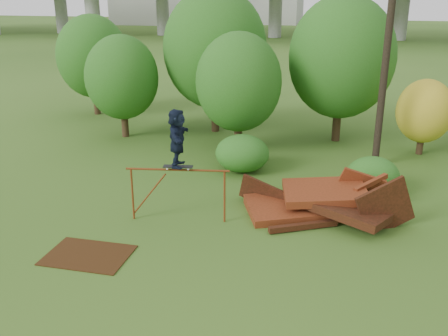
% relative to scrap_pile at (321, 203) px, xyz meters
% --- Properties ---
extents(ground, '(240.00, 240.00, 0.00)m').
position_rel_scrap_pile_xyz_m(ground, '(-2.12, -2.83, -0.40)').
color(ground, '#2D5116').
rests_on(ground, ground).
extents(scrap_pile, '(5.57, 3.28, 1.95)m').
position_rel_scrap_pile_xyz_m(scrap_pile, '(0.00, 0.00, 0.00)').
color(scrap_pile, '#4F230E').
rests_on(scrap_pile, ground).
extents(grind_rail, '(3.07, 0.60, 1.68)m').
position_rel_scrap_pile_xyz_m(grind_rail, '(-4.20, -1.46, 0.85)').
color(grind_rail, brown).
rests_on(grind_rail, ground).
extents(skateboard, '(0.90, 0.38, 0.09)m').
position_rel_scrap_pile_xyz_m(skateboard, '(-4.17, -1.45, 1.35)').
color(skateboard, black).
rests_on(skateboard, grind_rail).
extents(skater, '(0.83, 1.67, 1.72)m').
position_rel_scrap_pile_xyz_m(skater, '(-4.17, -1.45, 2.23)').
color(skater, black).
rests_on(skater, skateboard).
extents(flat_plate, '(2.22, 1.60, 0.03)m').
position_rel_scrap_pile_xyz_m(flat_plate, '(-5.83, -4.12, -0.39)').
color(flat_plate, '#351D0B').
rests_on(flat_plate, ground).
extents(tree_0, '(3.42, 3.42, 4.83)m').
position_rel_scrap_pile_xyz_m(tree_0, '(-9.79, 6.84, 2.45)').
color(tree_0, black).
rests_on(tree_0, ground).
extents(tree_1, '(4.97, 4.97, 6.91)m').
position_rel_scrap_pile_xyz_m(tree_1, '(-5.82, 8.86, 3.64)').
color(tree_1, black).
rests_on(tree_1, ground).
extents(tree_2, '(3.65, 3.65, 5.14)m').
position_rel_scrap_pile_xyz_m(tree_2, '(-3.98, 5.87, 2.63)').
color(tree_2, black).
rests_on(tree_2, ground).
extents(tree_3, '(4.75, 4.75, 6.60)m').
position_rel_scrap_pile_xyz_m(tree_3, '(0.12, 8.61, 3.45)').
color(tree_3, black).
rests_on(tree_3, ground).
extents(tree_4, '(2.35, 2.35, 3.24)m').
position_rel_scrap_pile_xyz_m(tree_4, '(3.72, 7.40, 1.48)').
color(tree_4, black).
rests_on(tree_4, ground).
extents(tree_6, '(3.96, 3.96, 5.53)m').
position_rel_scrap_pile_xyz_m(tree_6, '(-13.35, 10.78, 2.84)').
color(tree_6, black).
rests_on(tree_6, ground).
extents(shrub_left, '(2.10, 1.94, 1.45)m').
position_rel_scrap_pile_xyz_m(shrub_left, '(-3.26, 3.38, 0.32)').
color(shrub_left, '#244B14').
rests_on(shrub_left, ground).
extents(shrub_right, '(1.80, 1.65, 1.27)m').
position_rel_scrap_pile_xyz_m(shrub_right, '(1.60, 2.36, 0.23)').
color(shrub_right, '#244B14').
rests_on(shrub_right, ground).
extents(utility_pole, '(1.40, 0.28, 10.11)m').
position_rel_scrap_pile_xyz_m(utility_pole, '(1.81, 5.43, 4.72)').
color(utility_pole, black).
rests_on(utility_pole, ground).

